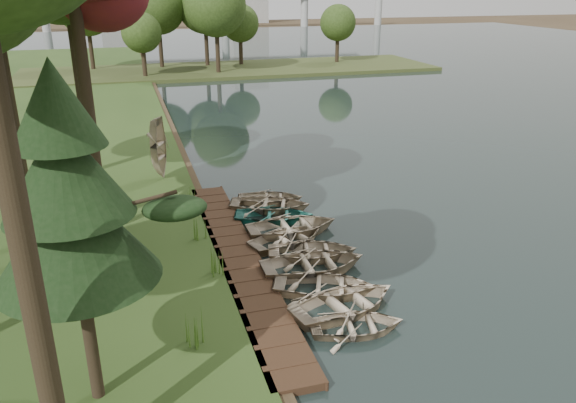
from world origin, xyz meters
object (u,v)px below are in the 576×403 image
object	(u,v)px
boardwalk	(238,259)
stored_rowboat	(162,173)
rowboat_2	(325,284)
rowboat_0	(357,323)
rowboat_1	(346,301)
pine_tree	(69,197)

from	to	relation	value
boardwalk	stored_rowboat	distance (m)	10.42
rowboat_2	stored_rowboat	distance (m)	14.19
rowboat_2	rowboat_0	bearing A→B (deg)	-154.24
boardwalk	rowboat_2	bearing A→B (deg)	-53.68
boardwalk	rowboat_0	size ratio (longest dim) A/B	5.34
boardwalk	rowboat_1	size ratio (longest dim) A/B	4.15
boardwalk	rowboat_2	distance (m)	4.06
rowboat_0	rowboat_1	distance (m)	1.19
boardwalk	stored_rowboat	xyz separation A→B (m)	(-2.07, 10.20, 0.50)
rowboat_0	rowboat_1	bearing A→B (deg)	3.79
rowboat_0	boardwalk	bearing A→B (deg)	32.97
stored_rowboat	pine_tree	world-z (taller)	pine_tree
boardwalk	rowboat_0	xyz separation A→B (m)	(2.57, -5.71, 0.21)
boardwalk	pine_tree	distance (m)	10.15
rowboat_1	pine_tree	bearing A→B (deg)	92.01
boardwalk	pine_tree	xyz separation A→B (m)	(-5.07, -6.78, 5.61)
rowboat_1	stored_rowboat	xyz separation A→B (m)	(-4.74, 14.73, 0.20)
pine_tree	rowboat_1	bearing A→B (deg)	16.19
rowboat_0	pine_tree	xyz separation A→B (m)	(-7.63, -1.07, 5.40)
rowboat_1	rowboat_2	world-z (taller)	rowboat_1
rowboat_1	stored_rowboat	size ratio (longest dim) A/B	1.15
boardwalk	rowboat_1	bearing A→B (deg)	-59.49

